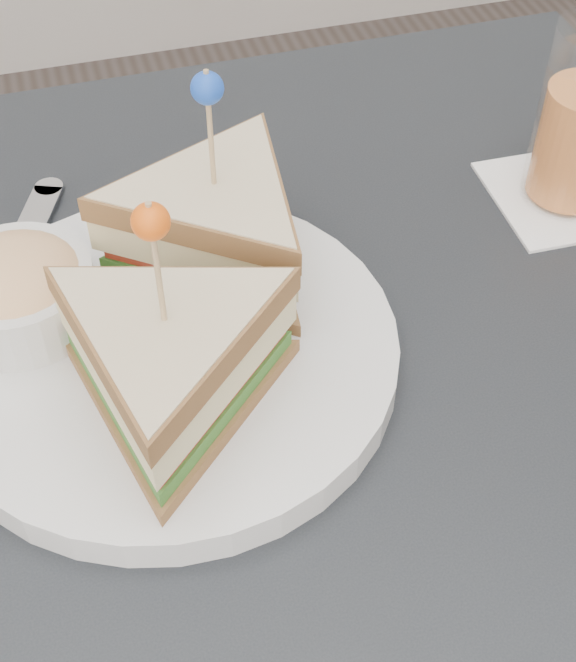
# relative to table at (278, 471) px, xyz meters

# --- Properties ---
(table) EXTENTS (0.80, 0.80, 0.75)m
(table) POSITION_rel_table_xyz_m (0.00, 0.00, 0.00)
(table) COLOR black
(table) RESTS_ON ground
(plate_meal) EXTENTS (0.35, 0.35, 0.17)m
(plate_meal) POSITION_rel_table_xyz_m (-0.05, 0.05, 0.12)
(plate_meal) COLOR silver
(plate_meal) RESTS_ON table
(cutlery_knife) EXTENTS (0.10, 0.21, 0.01)m
(cutlery_knife) POSITION_rel_table_xyz_m (-0.15, 0.15, 0.08)
(cutlery_knife) COLOR #B5B9C0
(cutlery_knife) RESTS_ON table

